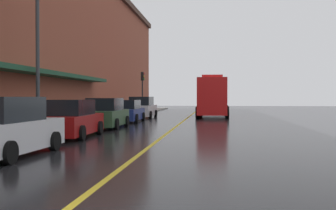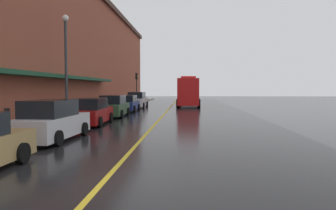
{
  "view_description": "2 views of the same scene",
  "coord_description": "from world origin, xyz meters",
  "px_view_note": "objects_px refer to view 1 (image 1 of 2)",
  "views": [
    {
      "loc": [
        2.32,
        -5.53,
        1.78
      ],
      "look_at": [
        -1.53,
        29.07,
        1.13
      ],
      "focal_mm": 44.89,
      "sensor_mm": 36.0,
      "label": 1
    },
    {
      "loc": [
        2.08,
        -7.32,
        2.32
      ],
      "look_at": [
        0.75,
        14.04,
        1.16
      ],
      "focal_mm": 34.22,
      "sensor_mm": 36.0,
      "label": 2
    }
  ],
  "objects_px": {
    "parked_car_4": "(127,112)",
    "traffic_light_near": "(142,84)",
    "parked_car_1": "(5,129)",
    "parking_meter_2": "(128,105)",
    "street_lamp_left": "(38,41)",
    "parked_car_2": "(71,120)",
    "parked_car_5": "(142,108)",
    "parked_car_3": "(106,114)",
    "fire_truck": "(213,98)"
  },
  "relations": [
    {
      "from": "parking_meter_2",
      "to": "street_lamp_left",
      "type": "distance_m",
      "value": 17.91
    },
    {
      "from": "parked_car_5",
      "to": "parking_meter_2",
      "type": "bearing_deg",
      "value": 65.08
    },
    {
      "from": "parked_car_2",
      "to": "parked_car_4",
      "type": "distance_m",
      "value": 11.57
    },
    {
      "from": "fire_truck",
      "to": "street_lamp_left",
      "type": "bearing_deg",
      "value": -21.85
    },
    {
      "from": "parked_car_1",
      "to": "parked_car_3",
      "type": "bearing_deg",
      "value": 1.6
    },
    {
      "from": "parked_car_3",
      "to": "parking_meter_2",
      "type": "xyz_separation_m",
      "value": [
        -1.45,
        12.93,
        0.25
      ]
    },
    {
      "from": "street_lamp_left",
      "to": "fire_truck",
      "type": "bearing_deg",
      "value": 67.26
    },
    {
      "from": "parked_car_1",
      "to": "traffic_light_near",
      "type": "bearing_deg",
      "value": 4.16
    },
    {
      "from": "parked_car_3",
      "to": "traffic_light_near",
      "type": "xyz_separation_m",
      "value": [
        -1.39,
        20.3,
        2.34
      ]
    },
    {
      "from": "parked_car_1",
      "to": "parking_meter_2",
      "type": "xyz_separation_m",
      "value": [
        -1.43,
        24.63,
        0.22
      ]
    },
    {
      "from": "street_lamp_left",
      "to": "traffic_light_near",
      "type": "distance_m",
      "value": 25.0
    },
    {
      "from": "parked_car_3",
      "to": "street_lamp_left",
      "type": "xyz_separation_m",
      "value": [
        -2.05,
        -4.66,
        3.59
      ]
    },
    {
      "from": "parked_car_1",
      "to": "fire_truck",
      "type": "relative_size",
      "value": 0.52
    },
    {
      "from": "parked_car_3",
      "to": "traffic_light_near",
      "type": "relative_size",
      "value": 1.11
    },
    {
      "from": "parking_meter_2",
      "to": "parked_car_5",
      "type": "bearing_deg",
      "value": -25.77
    },
    {
      "from": "parked_car_4",
      "to": "parked_car_5",
      "type": "relative_size",
      "value": 1.05
    },
    {
      "from": "parked_car_1",
      "to": "parked_car_2",
      "type": "distance_m",
      "value": 6.06
    },
    {
      "from": "parked_car_3",
      "to": "parked_car_4",
      "type": "height_order",
      "value": "parked_car_3"
    },
    {
      "from": "parked_car_4",
      "to": "traffic_light_near",
      "type": "relative_size",
      "value": 1.13
    },
    {
      "from": "parked_car_1",
      "to": "fire_truck",
      "type": "xyz_separation_m",
      "value": [
        6.1,
        26.43,
        0.9
      ]
    },
    {
      "from": "parked_car_2",
      "to": "parked_car_3",
      "type": "bearing_deg",
      "value": -2.99
    },
    {
      "from": "parked_car_3",
      "to": "parked_car_4",
      "type": "distance_m",
      "value": 5.93
    },
    {
      "from": "parked_car_3",
      "to": "traffic_light_near",
      "type": "height_order",
      "value": "traffic_light_near"
    },
    {
      "from": "parked_car_3",
      "to": "parked_car_5",
      "type": "height_order",
      "value": "parked_car_5"
    },
    {
      "from": "parking_meter_2",
      "to": "parked_car_2",
      "type": "bearing_deg",
      "value": -85.85
    },
    {
      "from": "fire_truck",
      "to": "parking_meter_2",
      "type": "bearing_deg",
      "value": -75.61
    },
    {
      "from": "parking_meter_2",
      "to": "traffic_light_near",
      "type": "relative_size",
      "value": 0.31
    },
    {
      "from": "street_lamp_left",
      "to": "traffic_light_near",
      "type": "relative_size",
      "value": 1.61
    },
    {
      "from": "parked_car_1",
      "to": "parked_car_3",
      "type": "relative_size",
      "value": 1.0
    },
    {
      "from": "parked_car_1",
      "to": "street_lamp_left",
      "type": "bearing_deg",
      "value": 17.82
    },
    {
      "from": "parked_car_1",
      "to": "parked_car_5",
      "type": "bearing_deg",
      "value": 1.75
    },
    {
      "from": "parked_car_1",
      "to": "parked_car_2",
      "type": "height_order",
      "value": "parked_car_1"
    },
    {
      "from": "parked_car_5",
      "to": "street_lamp_left",
      "type": "height_order",
      "value": "street_lamp_left"
    },
    {
      "from": "parked_car_5",
      "to": "street_lamp_left",
      "type": "distance_m",
      "value": 17.39
    },
    {
      "from": "parked_car_4",
      "to": "parked_car_5",
      "type": "bearing_deg",
      "value": -0.58
    },
    {
      "from": "parked_car_5",
      "to": "street_lamp_left",
      "type": "xyz_separation_m",
      "value": [
        -2.01,
        -16.91,
        3.55
      ]
    },
    {
      "from": "parking_meter_2",
      "to": "traffic_light_near",
      "type": "height_order",
      "value": "traffic_light_near"
    },
    {
      "from": "parked_car_4",
      "to": "traffic_light_near",
      "type": "height_order",
      "value": "traffic_light_near"
    },
    {
      "from": "parking_meter_2",
      "to": "street_lamp_left",
      "type": "xyz_separation_m",
      "value": [
        -0.6,
        -17.59,
        3.34
      ]
    },
    {
      "from": "parked_car_1",
      "to": "parked_car_4",
      "type": "distance_m",
      "value": 17.63
    },
    {
      "from": "parked_car_5",
      "to": "parking_meter_2",
      "type": "height_order",
      "value": "parked_car_5"
    },
    {
      "from": "parking_meter_2",
      "to": "traffic_light_near",
      "type": "xyz_separation_m",
      "value": [
        0.06,
        7.37,
        2.1
      ]
    },
    {
      "from": "parked_car_2",
      "to": "parked_car_3",
      "type": "relative_size",
      "value": 1.03
    },
    {
      "from": "parked_car_2",
      "to": "parked_car_3",
      "type": "xyz_separation_m",
      "value": [
        0.11,
        5.64,
        0.02
      ]
    },
    {
      "from": "parked_car_2",
      "to": "parked_car_4",
      "type": "bearing_deg",
      "value": -2.27
    },
    {
      "from": "parked_car_5",
      "to": "fire_truck",
      "type": "relative_size",
      "value": 0.5
    },
    {
      "from": "traffic_light_near",
      "to": "parked_car_5",
      "type": "bearing_deg",
      "value": -80.48
    },
    {
      "from": "parked_car_2",
      "to": "fire_truck",
      "type": "relative_size",
      "value": 0.54
    },
    {
      "from": "street_lamp_left",
      "to": "traffic_light_near",
      "type": "height_order",
      "value": "street_lamp_left"
    },
    {
      "from": "parked_car_1",
      "to": "fire_truck",
      "type": "height_order",
      "value": "fire_truck"
    }
  ]
}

